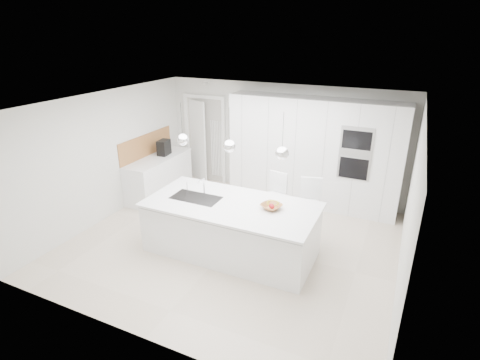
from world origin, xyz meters
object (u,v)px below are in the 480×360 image
at_px(island_base, 230,230).
at_px(fruit_bowl, 271,207).
at_px(espresso_machine, 164,148).
at_px(bar_stool_right, 307,212).
at_px(bar_stool_left, 275,205).

distance_m(island_base, fruit_bowl, 0.85).
relative_size(espresso_machine, bar_stool_right, 0.29).
relative_size(island_base, bar_stool_right, 2.36).
distance_m(fruit_bowl, espresso_machine, 3.57).
distance_m(fruit_bowl, bar_stool_right, 0.90).
xyz_separation_m(island_base, bar_stool_left, (0.45, 0.95, 0.15)).
relative_size(island_base, fruit_bowl, 8.63).
distance_m(espresso_machine, bar_stool_right, 3.74).
bearing_deg(bar_stool_left, island_base, -103.88).
bearing_deg(bar_stool_right, espresso_machine, 151.13).
xyz_separation_m(fruit_bowl, bar_stool_right, (0.41, 0.72, -0.35)).
distance_m(espresso_machine, bar_stool_left, 3.12).
xyz_separation_m(island_base, bar_stool_right, (1.08, 0.86, 0.16)).
bearing_deg(bar_stool_left, fruit_bowl, -63.59).
bearing_deg(bar_stool_right, island_base, -156.68).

